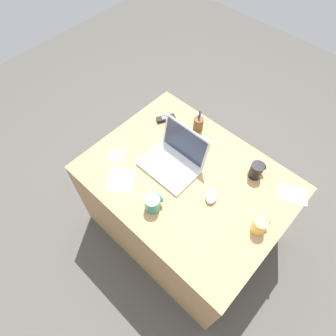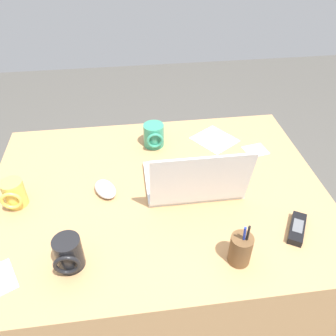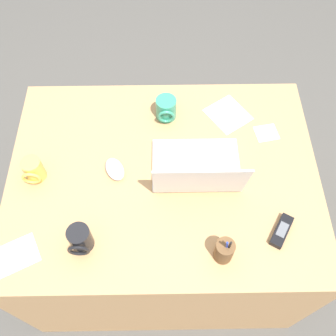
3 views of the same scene
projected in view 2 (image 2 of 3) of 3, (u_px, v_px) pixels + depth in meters
The scene contains 11 objects.
ground_plane at pixel (161, 299), 1.75m from camera, with size 6.00×6.00×0.00m, color #4C4944.
desk at pixel (160, 253), 1.51m from camera, with size 1.23×0.94×0.76m, color tan.
laptop at pixel (194, 180), 1.24m from camera, with size 0.35×0.29×0.24m.
computer_mouse at pixel (105, 189), 1.25m from camera, with size 0.07×0.11×0.04m, color silver.
coffee_mug_white at pixel (69, 254), 0.98m from camera, with size 0.08×0.09×0.11m.
coffee_mug_tall at pixel (154, 135), 1.46m from camera, with size 0.09×0.10×0.10m.
coffee_mug_spare at pixel (14, 194), 1.18m from camera, with size 0.07×0.09×0.10m.
cordless_phone at pixel (297, 228), 1.11m from camera, with size 0.10×0.13×0.03m.
pen_holder at pixel (241, 249), 1.00m from camera, with size 0.07×0.07×0.16m.
paper_note_near_laptop at pixel (255, 150), 1.46m from camera, with size 0.09×0.08×0.00m, color white.
paper_note_right at pixel (215, 139), 1.52m from camera, with size 0.15×0.17×0.00m, color white.
Camera 2 is at (0.09, 0.93, 1.62)m, focal length 36.87 mm.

